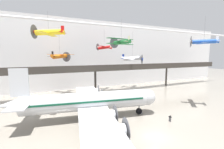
{
  "coord_description": "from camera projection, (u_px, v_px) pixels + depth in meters",
  "views": [
    {
      "loc": [
        -14.81,
        -16.74,
        12.24
      ],
      "look_at": [
        -2.62,
        10.25,
        8.46
      ],
      "focal_mm": 24.0,
      "sensor_mm": 36.0,
      "label": 1
    }
  ],
  "objects": [
    {
      "name": "airliner_silver_main",
      "position": [
        87.0,
        102.0,
        28.34
      ],
      "size": [
        28.91,
        33.22,
        10.15
      ],
      "rotation": [
        0.0,
        0.0,
        -0.17
      ],
      "color": "silver",
      "rests_on": "ground"
    },
    {
      "name": "mezzanine_walkway",
      "position": [
        96.0,
        70.0,
        47.28
      ],
      "size": [
        110.0,
        3.2,
        9.34
      ],
      "color": "#38332D",
      "rests_on": "ground"
    },
    {
      "name": "hangar_back_wall",
      "position": [
        87.0,
        54.0,
        56.88
      ],
      "size": [
        140.0,
        3.0,
        25.23
      ],
      "color": "white",
      "rests_on": "ground"
    },
    {
      "name": "suspended_plane_yellow_lowwing",
      "position": [
        49.0,
        32.0,
        29.25
      ],
      "size": [
        6.49,
        7.42,
        5.36
      ],
      "rotation": [
        0.0,
        0.0,
        2.71
      ],
      "color": "yellow"
    },
    {
      "name": "ground_plane",
      "position": [
        155.0,
        137.0,
        22.73
      ],
      "size": [
        260.0,
        260.0,
        0.0
      ],
      "primitive_type": "plane",
      "color": "gray"
    },
    {
      "name": "suspended_plane_green_biplane",
      "position": [
        121.0,
        42.0,
        36.04
      ],
      "size": [
        7.62,
        6.3,
        6.76
      ],
      "rotation": [
        0.0,
        0.0,
        1.78
      ],
      "color": "#1E6B33"
    },
    {
      "name": "suspended_plane_red_highwing",
      "position": [
        104.0,
        47.0,
        50.13
      ],
      "size": [
        5.52,
        5.54,
        6.89
      ],
      "rotation": [
        0.0,
        0.0,
        2.37
      ],
      "color": "red"
    },
    {
      "name": "suspended_plane_blue_trainer",
      "position": [
        204.0,
        42.0,
        33.67
      ],
      "size": [
        5.95,
        6.0,
        6.73
      ],
      "rotation": [
        0.0,
        0.0,
        2.38
      ],
      "color": "#1E4CAD"
    },
    {
      "name": "suspended_plane_orange_highwing",
      "position": [
        60.0,
        56.0,
        45.46
      ],
      "size": [
        7.52,
        7.44,
        10.48
      ],
      "rotation": [
        0.0,
        0.0,
        0.83
      ],
      "color": "orange"
    },
    {
      "name": "info_sign_pedestal",
      "position": [
        170.0,
        119.0,
        27.86
      ],
      "size": [
        0.18,
        0.78,
        1.24
      ],
      "rotation": [
        0.0,
        0.0,
        0.06
      ],
      "color": "#4C4C51",
      "rests_on": "ground"
    },
    {
      "name": "suspended_plane_white_twin",
      "position": [
        132.0,
        59.0,
        54.14
      ],
      "size": [
        8.16,
        8.08,
        11.5
      ],
      "rotation": [
        0.0,
        0.0,
        5.46
      ],
      "color": "silver"
    },
    {
      "name": "ceiling_truss_beam",
      "position": [
        98.0,
        24.0,
        43.18
      ],
      "size": [
        120.0,
        0.6,
        0.6
      ],
      "color": "silver"
    }
  ]
}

